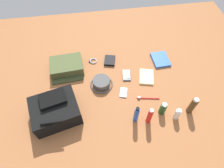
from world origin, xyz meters
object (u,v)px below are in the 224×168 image
object	(u,v)px
bucket_hat	(101,83)
wristwatch	(93,61)
wallet	(110,61)
shampoo_bottle	(163,109)
cologne_bottle	(192,106)
cell_phone	(127,75)
toiletry_pouch	(67,67)
media_player	(123,92)
toothpaste_tube	(177,114)
notepad	(146,77)
deodorant_spray	(136,114)
backpack	(55,110)
paperback_novel	(160,60)
toothbrush	(147,98)
sunscreen_spray	(150,116)

from	to	relation	value
bucket_hat	wristwatch	world-z (taller)	bucket_hat
wallet	shampoo_bottle	bearing A→B (deg)	132.32
cologne_bottle	wallet	xyz separation A→B (m)	(0.51, -0.55, -0.07)
cell_phone	toiletry_pouch	bearing A→B (deg)	-15.31
media_player	wristwatch	bearing A→B (deg)	-59.80
wallet	toothpaste_tube	bearing A→B (deg)	136.23
cologne_bottle	notepad	xyz separation A→B (m)	(0.23, -0.34, -0.07)
toiletry_pouch	media_player	xyz separation A→B (m)	(-0.43, 0.29, -0.04)
toothpaste_tube	deodorant_spray	xyz separation A→B (m)	(0.29, -0.02, 0.03)
deodorant_spray	wristwatch	xyz separation A→B (m)	(0.25, -0.59, -0.08)
cologne_bottle	notepad	bearing A→B (deg)	-55.62
bucket_hat	media_player	world-z (taller)	bucket_hat
deodorant_spray	backpack	bearing A→B (deg)	-11.87
backpack	toiletry_pouch	xyz separation A→B (m)	(-0.07, -0.41, -0.03)
toiletry_pouch	shampoo_bottle	bearing A→B (deg)	143.62
paperback_novel	toothbrush	bearing A→B (deg)	59.67
toiletry_pouch	shampoo_bottle	world-z (taller)	shampoo_bottle
backpack	toothpaste_tube	size ratio (longest dim) A/B	3.30
shampoo_bottle	toothbrush	distance (m)	0.15
toiletry_pouch	wallet	size ratio (longest dim) A/B	2.49
shampoo_bottle	cologne_bottle	bearing A→B (deg)	174.82
cologne_bottle	toothpaste_tube	world-z (taller)	cologne_bottle
paperback_novel	notepad	world-z (taller)	paperback_novel
backpack	cell_phone	distance (m)	0.62
sunscreen_spray	wristwatch	bearing A→B (deg)	-61.06
paperback_novel	media_player	distance (m)	0.47
wristwatch	toiletry_pouch	bearing A→B (deg)	16.05
deodorant_spray	wallet	bearing A→B (deg)	-79.52
backpack	paperback_novel	xyz separation A→B (m)	(-0.88, -0.40, -0.06)
bucket_hat	toothbrush	world-z (taller)	bucket_hat
shampoo_bottle	deodorant_spray	world-z (taller)	deodorant_spray
paperback_novel	notepad	distance (m)	0.23
cell_phone	deodorant_spray	bearing A→B (deg)	88.38
toothpaste_tube	shampoo_bottle	world-z (taller)	shampoo_bottle
deodorant_spray	cell_phone	size ratio (longest dim) A/B	1.45
cologne_bottle	shampoo_bottle	size ratio (longest dim) A/B	1.42
toiletry_pouch	deodorant_spray	world-z (taller)	deodorant_spray
toothpaste_tube	media_player	world-z (taller)	toothpaste_tube
toiletry_pouch	wristwatch	xyz separation A→B (m)	(-0.22, -0.06, -0.04)
paperback_novel	wristwatch	bearing A→B (deg)	-6.72
sunscreen_spray	media_player	xyz separation A→B (m)	(0.13, -0.25, -0.07)
paperback_novel	wallet	world-z (taller)	wallet
toothpaste_tube	shampoo_bottle	xyz separation A→B (m)	(0.09, -0.05, 0.00)
paperback_novel	toothpaste_tube	bearing A→B (deg)	84.92
toothpaste_tube	wristwatch	distance (m)	0.81
toiletry_pouch	paperback_novel	world-z (taller)	toiletry_pouch
toothpaste_tube	cell_phone	world-z (taller)	toothpaste_tube
notepad	media_player	bearing A→B (deg)	43.48
toiletry_pouch	cologne_bottle	distance (m)	1.01
shampoo_bottle	cell_phone	bearing A→B (deg)	-62.35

